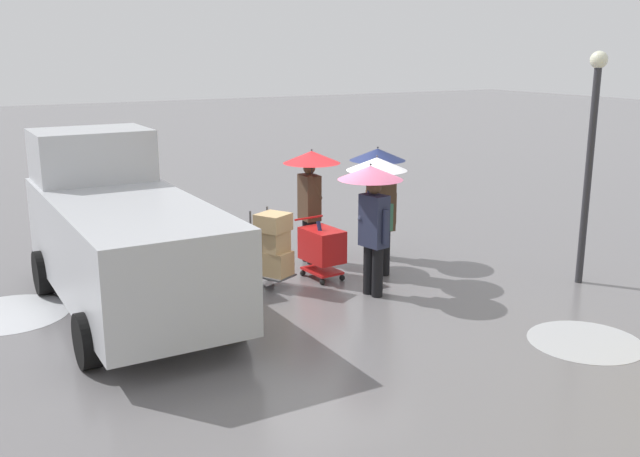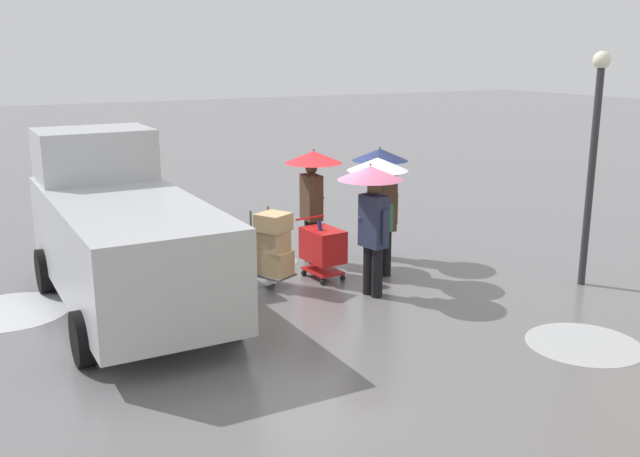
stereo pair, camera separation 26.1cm
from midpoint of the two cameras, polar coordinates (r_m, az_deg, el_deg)
ground_plane at (r=12.39m, az=1.10°, el=-4.14°), size 90.00×90.00×0.00m
slush_patch_near_cluster at (r=11.87m, az=-22.90°, el=-6.11°), size 1.78×1.78×0.01m
slush_patch_under_van at (r=10.48m, az=20.98°, el=-8.59°), size 1.55×1.55×0.01m
slush_patch_mid_street at (r=13.51m, az=-4.88°, el=-2.61°), size 1.69×1.69×0.01m
cargo_van_parked_right at (r=11.18m, az=-14.90°, el=-0.35°), size 2.24×5.36×2.60m
shopping_cart_vendor at (r=12.33m, az=0.85°, el=-1.47°), size 0.62×0.86×1.04m
hand_dolly_boxes at (r=11.86m, az=-3.12°, el=-1.40°), size 0.76×0.85×1.32m
pedestrian_pink_side at (r=13.01m, az=-0.01°, el=3.95°), size 1.04×1.04×2.15m
pedestrian_black_side at (r=12.26m, az=5.38°, el=3.18°), size 1.04×1.04×2.15m
pedestrian_white_side at (r=13.35m, az=5.48°, el=4.14°), size 1.04×1.04×2.15m
pedestrian_far_side at (r=11.32m, az=4.85°, el=2.28°), size 1.04×1.04×2.15m
street_lamp at (r=12.52m, az=21.59°, el=6.20°), size 0.28×0.28×3.86m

